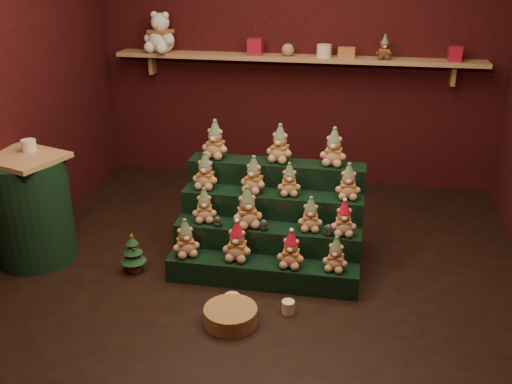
% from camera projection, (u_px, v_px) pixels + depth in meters
% --- Properties ---
extents(ground, '(4.00, 4.00, 0.00)m').
position_uv_depth(ground, '(261.00, 271.00, 4.36)').
color(ground, black).
rests_on(ground, ground).
extents(back_wall, '(4.00, 0.10, 2.80)m').
position_uv_depth(back_wall, '(298.00, 45.00, 5.67)').
color(back_wall, black).
rests_on(back_wall, ground).
extents(front_wall, '(4.00, 0.10, 2.80)m').
position_uv_depth(front_wall, '(156.00, 221.00, 1.96)').
color(front_wall, black).
rests_on(front_wall, ground).
extents(back_shelf, '(3.60, 0.26, 0.24)m').
position_uv_depth(back_shelf, '(295.00, 59.00, 5.55)').
color(back_shelf, tan).
rests_on(back_shelf, ground).
extents(riser_tier_front, '(1.40, 0.22, 0.18)m').
position_uv_depth(riser_tier_front, '(262.00, 273.00, 4.16)').
color(riser_tier_front, black).
rests_on(riser_tier_front, ground).
extents(riser_tier_midfront, '(1.40, 0.22, 0.36)m').
position_uv_depth(riser_tier_midfront, '(267.00, 248.00, 4.32)').
color(riser_tier_midfront, black).
rests_on(riser_tier_midfront, ground).
extents(riser_tier_midback, '(1.40, 0.22, 0.54)m').
position_uv_depth(riser_tier_midback, '(272.00, 225.00, 4.49)').
color(riser_tier_midback, black).
rests_on(riser_tier_midback, ground).
extents(riser_tier_back, '(1.40, 0.22, 0.72)m').
position_uv_depth(riser_tier_back, '(276.00, 203.00, 4.65)').
color(riser_tier_back, black).
rests_on(riser_tier_back, ground).
extents(teddy_0, '(0.26, 0.26, 0.28)m').
position_uv_depth(teddy_0, '(185.00, 238.00, 4.17)').
color(teddy_0, tan).
rests_on(teddy_0, riser_tier_front).
extents(teddy_1, '(0.22, 0.19, 0.29)m').
position_uv_depth(teddy_1, '(237.00, 241.00, 4.11)').
color(teddy_1, tan).
rests_on(teddy_1, riser_tier_front).
extents(teddy_2, '(0.20, 0.19, 0.27)m').
position_uv_depth(teddy_2, '(291.00, 249.00, 4.03)').
color(teddy_2, tan).
rests_on(teddy_2, riser_tier_front).
extents(teddy_3, '(0.20, 0.19, 0.25)m').
position_uv_depth(teddy_3, '(336.00, 254.00, 3.98)').
color(teddy_3, tan).
rests_on(teddy_3, riser_tier_front).
extents(teddy_4, '(0.22, 0.20, 0.26)m').
position_uv_depth(teddy_4, '(204.00, 205.00, 4.30)').
color(teddy_4, tan).
rests_on(teddy_4, riser_tier_midfront).
extents(teddy_5, '(0.28, 0.27, 0.31)m').
position_uv_depth(teddy_5, '(247.00, 207.00, 4.21)').
color(teddy_5, tan).
rests_on(teddy_5, riser_tier_midfront).
extents(teddy_6, '(0.19, 0.18, 0.25)m').
position_uv_depth(teddy_6, '(311.00, 214.00, 4.16)').
color(teddy_6, tan).
rests_on(teddy_6, riser_tier_midfront).
extents(teddy_7, '(0.21, 0.19, 0.26)m').
position_uv_depth(teddy_7, '(344.00, 218.00, 4.09)').
color(teddy_7, tan).
rests_on(teddy_7, riser_tier_midfront).
extents(teddy_8, '(0.21, 0.19, 0.28)m').
position_uv_depth(teddy_8, '(205.00, 171.00, 4.43)').
color(teddy_8, tan).
rests_on(teddy_8, riser_tier_midback).
extents(teddy_9, '(0.24, 0.23, 0.28)m').
position_uv_depth(teddy_9, '(254.00, 175.00, 4.36)').
color(teddy_9, tan).
rests_on(teddy_9, riser_tier_midback).
extents(teddy_10, '(0.20, 0.19, 0.25)m').
position_uv_depth(teddy_10, '(289.00, 179.00, 4.31)').
color(teddy_10, tan).
rests_on(teddy_10, riser_tier_midback).
extents(teddy_11, '(0.20, 0.19, 0.27)m').
position_uv_depth(teddy_11, '(348.00, 181.00, 4.25)').
color(teddy_11, tan).
rests_on(teddy_11, riser_tier_midback).
extents(teddy_12, '(0.24, 0.22, 0.30)m').
position_uv_depth(teddy_12, '(215.00, 140.00, 4.55)').
color(teddy_12, tan).
rests_on(teddy_12, riser_tier_back).
extents(teddy_13, '(0.24, 0.23, 0.29)m').
position_uv_depth(teddy_13, '(280.00, 144.00, 4.47)').
color(teddy_13, tan).
rests_on(teddy_13, riser_tier_back).
extents(teddy_14, '(0.23, 0.21, 0.29)m').
position_uv_depth(teddy_14, '(334.00, 147.00, 4.39)').
color(teddy_14, tan).
rests_on(teddy_14, riser_tier_back).
extents(snow_globe_a, '(0.06, 0.06, 0.08)m').
position_uv_depth(snow_globe_a, '(218.00, 221.00, 4.25)').
color(snow_globe_a, black).
rests_on(snow_globe_a, riser_tier_midfront).
extents(snow_globe_b, '(0.06, 0.06, 0.09)m').
position_uv_depth(snow_globe_b, '(264.00, 225.00, 4.19)').
color(snow_globe_b, black).
rests_on(snow_globe_b, riser_tier_midfront).
extents(snow_globe_c, '(0.07, 0.07, 0.09)m').
position_uv_depth(snow_globe_c, '(328.00, 230.00, 4.10)').
color(snow_globe_c, black).
rests_on(snow_globe_c, riser_tier_midfront).
extents(side_table, '(0.68, 0.62, 0.86)m').
position_uv_depth(side_table, '(31.00, 209.00, 4.39)').
color(side_table, tan).
rests_on(side_table, ground).
extents(table_ornament, '(0.11, 0.11, 0.09)m').
position_uv_depth(table_ornament, '(29.00, 145.00, 4.29)').
color(table_ornament, beige).
rests_on(table_ornament, side_table).
extents(mini_christmas_tree, '(0.19, 0.19, 0.33)m').
position_uv_depth(mini_christmas_tree, '(133.00, 253.00, 4.30)').
color(mini_christmas_tree, '#4A321A').
rests_on(mini_christmas_tree, ground).
extents(mug_left, '(0.11, 0.11, 0.11)m').
position_uv_depth(mug_left, '(232.00, 302.00, 3.88)').
color(mug_left, beige).
rests_on(mug_left, ground).
extents(mug_right, '(0.09, 0.09, 0.09)m').
position_uv_depth(mug_right, '(288.00, 307.00, 3.84)').
color(mug_right, beige).
rests_on(mug_right, ground).
extents(wicker_basket, '(0.42, 0.42, 0.11)m').
position_uv_depth(wicker_basket, '(231.00, 315.00, 3.73)').
color(wicker_basket, '#8E5E39').
rests_on(wicker_basket, ground).
extents(white_bear, '(0.44, 0.41, 0.50)m').
position_uv_depth(white_bear, '(160.00, 27.00, 5.64)').
color(white_bear, white).
rests_on(white_bear, back_shelf).
extents(brown_bear, '(0.17, 0.16, 0.22)m').
position_uv_depth(brown_bear, '(384.00, 48.00, 5.32)').
color(brown_bear, '#4A2E18').
rests_on(brown_bear, back_shelf).
extents(gift_tin_red_a, '(0.14, 0.14, 0.16)m').
position_uv_depth(gift_tin_red_a, '(255.00, 47.00, 5.55)').
color(gift_tin_red_a, '#B41B36').
rests_on(gift_tin_red_a, back_shelf).
extents(gift_tin_cream, '(0.14, 0.14, 0.12)m').
position_uv_depth(gift_tin_cream, '(324.00, 51.00, 5.45)').
color(gift_tin_cream, beige).
rests_on(gift_tin_cream, back_shelf).
extents(gift_tin_red_b, '(0.12, 0.12, 0.14)m').
position_uv_depth(gift_tin_red_b, '(455.00, 54.00, 5.24)').
color(gift_tin_red_b, '#B41B36').
rests_on(gift_tin_red_b, back_shelf).
extents(shelf_plush_ball, '(0.12, 0.12, 0.12)m').
position_uv_depth(shelf_plush_ball, '(288.00, 50.00, 5.51)').
color(shelf_plush_ball, tan).
rests_on(shelf_plush_ball, back_shelf).
extents(scarf_gift_box, '(0.16, 0.10, 0.10)m').
position_uv_depth(scarf_gift_box, '(346.00, 53.00, 5.41)').
color(scarf_gift_box, '#D6541E').
rests_on(scarf_gift_box, back_shelf).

